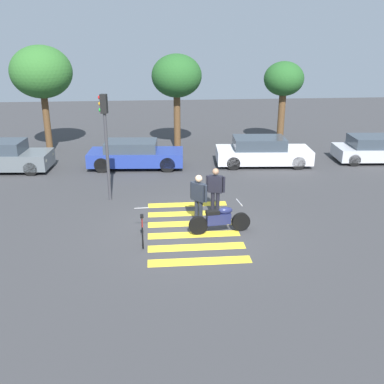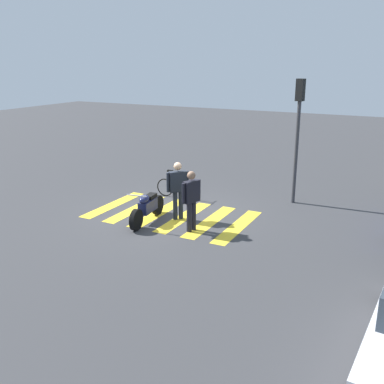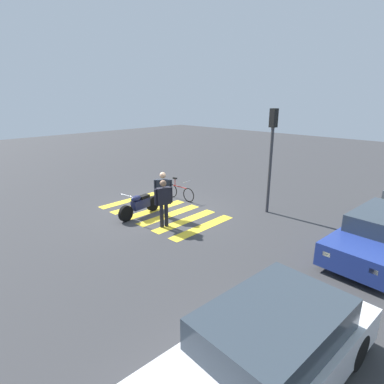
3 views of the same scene
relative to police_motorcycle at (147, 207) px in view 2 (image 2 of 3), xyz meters
name	(u,v)px [view 2 (image 2 of 3)]	position (x,y,z in m)	size (l,w,h in m)	color
ground_plane	(171,215)	(-0.86, 0.33, -0.45)	(60.00, 60.00, 0.00)	#38383A
police_motorcycle	(147,207)	(0.00, 0.00, 0.00)	(2.08, 0.62, 1.03)	black
leaning_bicycle	(178,188)	(-2.53, -0.35, -0.09)	(0.46, 1.71, 0.98)	black
officer_on_foot	(191,197)	(0.06, 1.52, 0.56)	(0.66, 0.35, 1.75)	black
officer_by_motorcycle	(178,187)	(-0.63, 0.70, 0.58)	(0.53, 0.52, 1.78)	#1E232D
crosswalk_stripes	(171,215)	(-0.86, 0.33, -0.45)	(3.02, 4.95, 0.01)	yellow
traffic_light_pole	(298,121)	(-3.89, 3.41, 2.32)	(0.35, 0.28, 4.13)	#38383D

